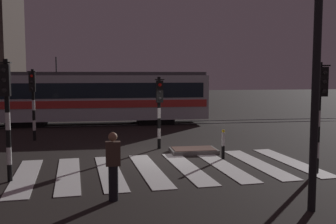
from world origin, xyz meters
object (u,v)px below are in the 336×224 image
traffic_light_corner_far_left (33,94)px  traffic_light_corner_near_left (6,102)px  bollard_island_edge (223,144)px  pedestrian_waiting_at_kerb (113,166)px  tram (92,96)px  traffic_light_median_centre (159,102)px  traffic_light_corner_near_right (320,101)px  street_lamp_near_kerb (325,21)px

traffic_light_corner_far_left → traffic_light_corner_near_left: bearing=-86.1°
bollard_island_edge → pedestrian_waiting_at_kerb: bearing=-134.6°
traffic_light_corner_near_left → pedestrian_waiting_at_kerb: (2.94, -2.15, -1.47)m
traffic_light_corner_far_left → tram: (2.58, 5.70, -0.47)m
tram → traffic_light_corner_far_left: bearing=-114.3°
traffic_light_median_centre → pedestrian_waiting_at_kerb: traffic_light_median_centre is taller
pedestrian_waiting_at_kerb → traffic_light_median_centre: bearing=72.4°
traffic_light_corner_near_right → traffic_light_corner_far_left: size_ratio=1.04×
bollard_island_edge → traffic_light_corner_far_left: bearing=144.6°
traffic_light_median_centre → traffic_light_corner_near_right: 6.56m
traffic_light_corner_near_left → traffic_light_corner_far_left: bearing=93.9°
traffic_light_corner_near_left → pedestrian_waiting_at_kerb: traffic_light_corner_near_left is taller
traffic_light_corner_far_left → street_lamp_near_kerb: (7.91, -11.27, 2.03)m
street_lamp_near_kerb → bollard_island_edge: street_lamp_near_kerb is taller
traffic_light_corner_near_right → tram: tram is taller
traffic_light_median_centre → traffic_light_corner_near_right: traffic_light_corner_near_right is taller
tram → pedestrian_waiting_at_kerb: size_ratio=8.37×
street_lamp_near_kerb → traffic_light_corner_near_left: bearing=152.3°
traffic_light_corner_near_right → pedestrian_waiting_at_kerb: traffic_light_corner_near_right is taller
bollard_island_edge → traffic_light_median_centre: bearing=130.4°
traffic_light_corner_near_right → street_lamp_near_kerb: bearing=-120.0°
street_lamp_near_kerb → tram: (-5.33, 16.97, -2.50)m
traffic_light_corner_near_left → bollard_island_edge: bearing=15.9°
traffic_light_corner_near_right → pedestrian_waiting_at_kerb: size_ratio=2.04×
traffic_light_corner_near_left → traffic_light_median_centre: bearing=41.2°
traffic_light_corner_near_right → bollard_island_edge: (-2.30, 2.55, -1.75)m
traffic_light_corner_near_left → traffic_light_corner_far_left: (-0.51, 7.38, -0.13)m
traffic_light_median_centre → traffic_light_corner_near_left: bearing=-138.8°
traffic_light_corner_far_left → pedestrian_waiting_at_kerb: traffic_light_corner_far_left is taller
street_lamp_near_kerb → tram: street_lamp_near_kerb is taller
traffic_light_median_centre → street_lamp_near_kerb: street_lamp_near_kerb is taller
traffic_light_median_centre → bollard_island_edge: traffic_light_median_centre is taller
bollard_island_edge → traffic_light_corner_near_right: bearing=-47.9°
tram → bollard_island_edge: (4.97, -11.07, -1.18)m
pedestrian_waiting_at_kerb → traffic_light_corner_near_right: bearing=14.2°
traffic_light_corner_far_left → street_lamp_near_kerb: street_lamp_near_kerb is taller
traffic_light_corner_near_left → street_lamp_near_kerb: street_lamp_near_kerb is taller
tram → street_lamp_near_kerb: bearing=-72.6°
traffic_light_corner_near_left → street_lamp_near_kerb: (7.40, -3.89, 1.90)m
traffic_light_corner_near_left → street_lamp_near_kerb: size_ratio=0.54×
traffic_light_corner_near_left → street_lamp_near_kerb: 8.58m
traffic_light_corner_near_left → tram: (2.07, 13.08, -0.60)m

